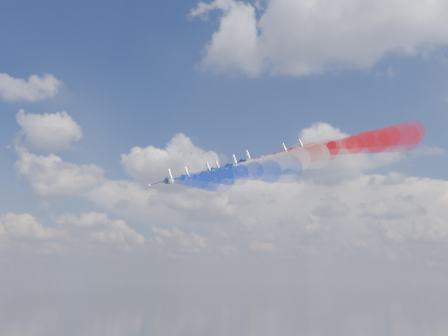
% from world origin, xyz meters
% --- Properties ---
extents(jet_lead, '(17.19, 17.51, 8.94)m').
position_xyz_m(jet_lead, '(13.36, 33.04, 161.13)').
color(jet_lead, black).
extents(trail_lead, '(33.24, 39.31, 13.96)m').
position_xyz_m(trail_lead, '(31.72, 10.88, 155.84)').
color(trail_lead, silver).
extents(jet_inner_left, '(17.19, 17.51, 8.94)m').
position_xyz_m(jet_inner_left, '(10.25, 20.05, 156.69)').
color(jet_inner_left, black).
extents(trail_inner_left, '(33.24, 39.31, 13.96)m').
position_xyz_m(trail_inner_left, '(28.62, -2.12, 151.40)').
color(trail_inner_left, blue).
extents(jet_inner_right, '(17.19, 17.51, 8.94)m').
position_xyz_m(jet_inner_right, '(24.81, 28.87, 161.78)').
color(jet_inner_right, black).
extents(trail_inner_right, '(33.24, 39.31, 13.96)m').
position_xyz_m(trail_inner_right, '(43.17, 6.70, 156.49)').
color(trail_inner_right, red).
extents(jet_outer_left, '(17.19, 17.51, 8.94)m').
position_xyz_m(jet_outer_left, '(13.19, 6.31, 153.07)').
color(jet_outer_left, black).
extents(trail_outer_left, '(33.24, 39.31, 13.96)m').
position_xyz_m(trail_outer_left, '(31.56, -15.85, 147.78)').
color(trail_outer_left, blue).
extents(jet_center_third, '(17.19, 17.51, 8.94)m').
position_xyz_m(jet_center_third, '(26.00, 16.45, 157.73)').
color(jet_center_third, black).
extents(trail_center_third, '(33.24, 39.31, 13.96)m').
position_xyz_m(trail_center_third, '(44.37, -5.72, 152.44)').
color(trail_center_third, silver).
extents(jet_outer_right, '(17.19, 17.51, 8.94)m').
position_xyz_m(jet_outer_right, '(40.47, 26.71, 162.79)').
color(jet_outer_right, black).
extents(trail_outer_right, '(33.24, 39.31, 13.96)m').
position_xyz_m(trail_outer_right, '(58.83, 4.55, 157.50)').
color(trail_outer_right, red).
extents(jet_rear_left, '(17.19, 17.51, 8.94)m').
position_xyz_m(jet_rear_left, '(24.71, 4.16, 153.20)').
color(jet_rear_left, black).
extents(trail_rear_left, '(33.24, 39.31, 13.96)m').
position_xyz_m(trail_rear_left, '(43.08, -18.01, 147.91)').
color(trail_rear_left, blue).
extents(jet_rear_right, '(17.19, 17.51, 8.94)m').
position_xyz_m(jet_rear_right, '(40.08, 13.84, 158.52)').
color(jet_rear_right, black).
extents(trail_rear_right, '(33.24, 39.31, 13.96)m').
position_xyz_m(trail_rear_right, '(58.45, -8.33, 153.23)').
color(trail_rear_right, red).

